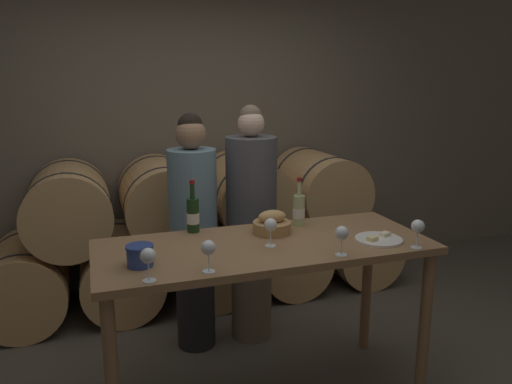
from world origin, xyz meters
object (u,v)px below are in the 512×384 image
cheese_plate (379,239)px  person_left (194,232)px  wine_bottle_white (299,210)px  wine_glass_left (208,249)px  wine_glass_right (342,234)px  person_right (251,224)px  wine_glass_center (271,226)px  blue_crock (140,255)px  wine_bottle_red (193,214)px  wine_glass_far_right (418,227)px  bread_basket (272,224)px  wine_glass_far_left (148,257)px  tasting_table (265,265)px

cheese_plate → person_left: bearing=133.9°
wine_bottle_white → wine_glass_left: 0.87m
wine_glass_left → wine_glass_right: (0.68, 0.00, 0.00)m
person_left → wine_bottle_white: bearing=-41.2°
person_right → person_left: bearing=180.0°
person_left → wine_glass_center: (0.25, -0.77, 0.24)m
wine_glass_left → wine_glass_center: 0.46m
blue_crock → wine_bottle_white: bearing=20.5°
wine_bottle_red → blue_crock: 0.56m
person_right → wine_bottle_white: size_ratio=5.59×
wine_bottle_white → wine_glass_far_right: bearing=-53.0°
wine_bottle_white → cheese_plate: size_ratio=1.15×
person_right → wine_glass_left: size_ratio=10.73×
person_right → bread_basket: person_right is taller
wine_bottle_white → wine_glass_center: size_ratio=1.92×
bread_basket → cheese_plate: (0.50, -0.32, -0.04)m
wine_glass_far_left → wine_glass_right: size_ratio=1.00×
person_left → person_right: size_ratio=0.97×
blue_crock → wine_glass_left: size_ratio=0.86×
wine_glass_center → wine_glass_far_left: bearing=-158.5°
wine_glass_center → blue_crock: bearing=-174.5°
wine_glass_far_left → wine_bottle_red: bearing=62.7°
person_left → wine_glass_right: bearing=-61.8°
bread_basket → blue_crock: bearing=-160.1°
wine_glass_right → blue_crock: bearing=169.8°
blue_crock → wine_glass_far_left: (0.02, -0.19, 0.06)m
person_right → wine_bottle_white: person_right is taller
wine_glass_left → wine_glass_center: size_ratio=1.00×
wine_glass_right → person_right: bearing=97.9°
wine_glass_left → wine_glass_right: 0.68m
person_left → wine_bottle_red: person_left is taller
tasting_table → cheese_plate: 0.64m
cheese_plate → wine_glass_left: 0.99m
tasting_table → cheese_plate: cheese_plate is taller
tasting_table → wine_glass_right: bearing=-44.3°
cheese_plate → wine_glass_left: size_ratio=1.67×
person_left → blue_crock: size_ratio=12.13×
wine_glass_right → wine_bottle_white: bearing=89.8°
tasting_table → blue_crock: bearing=-169.8°
wine_glass_left → bread_basket: bearing=43.5°
tasting_table → wine_glass_center: size_ratio=11.71×
wine_bottle_red → wine_glass_right: size_ratio=2.00×
person_right → wine_glass_far_left: bearing=-128.1°
blue_crock → cheese_plate: 1.27m
tasting_table → wine_glass_left: size_ratio=11.71×
wine_glass_far_left → cheese_plate: bearing=7.1°
wine_bottle_red → blue_crock: (-0.35, -0.44, -0.05)m
wine_bottle_red → wine_glass_left: bearing=-95.2°
wine_glass_center → wine_glass_right: (0.29, -0.24, 0.00)m
person_right → bread_basket: bearing=-96.1°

